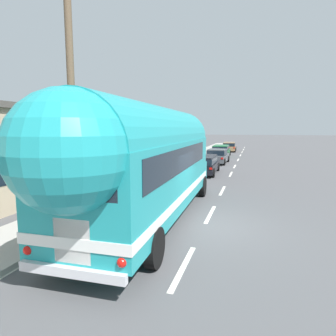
# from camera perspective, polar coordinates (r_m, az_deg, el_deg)

# --- Properties ---
(ground_plane) EXTENTS (300.00, 300.00, 0.00)m
(ground_plane) POSITION_cam_1_polar(r_m,az_deg,el_deg) (10.33, 7.18, -11.13)
(ground_plane) COLOR #4C4C4F
(lane_markings) EXTENTS (3.96, 80.00, 0.01)m
(lane_markings) POSITION_cam_1_polar(r_m,az_deg,el_deg) (23.01, 5.68, -0.59)
(lane_markings) COLOR silver
(lane_markings) RESTS_ON ground
(sidewalk_slab) EXTENTS (2.49, 90.00, 0.15)m
(sidewalk_slab) POSITION_cam_1_polar(r_m,az_deg,el_deg) (20.98, -2.11, -1.17)
(sidewalk_slab) COLOR #9E9B93
(sidewalk_slab) RESTS_ON ground
(utility_pole) EXTENTS (1.80, 0.24, 8.50)m
(utility_pole) POSITION_cam_1_polar(r_m,az_deg,el_deg) (10.37, -18.42, 13.41)
(utility_pole) COLOR brown
(utility_pole) RESTS_ON ground
(painted_bus) EXTENTS (2.77, 12.31, 4.12)m
(painted_bus) POSITION_cam_1_polar(r_m,az_deg,el_deg) (9.83, -4.01, 1.73)
(painted_bus) COLOR teal
(painted_bus) RESTS_ON ground
(car_lead) EXTENTS (1.94, 4.66, 1.37)m
(car_lead) POSITION_cam_1_polar(r_m,az_deg,el_deg) (21.51, 7.07, 0.93)
(car_lead) COLOR black
(car_lead) RESTS_ON ground
(car_second) EXTENTS (2.07, 4.53, 1.37)m
(car_second) POSITION_cam_1_polar(r_m,az_deg,el_deg) (28.41, 9.63, 2.41)
(car_second) COLOR #474C51
(car_second) RESTS_ON ground
(car_third) EXTENTS (1.97, 4.77, 1.37)m
(car_third) POSITION_cam_1_polar(r_m,az_deg,el_deg) (35.28, 10.40, 3.50)
(car_third) COLOR #196633
(car_third) RESTS_ON ground
(car_fourth) EXTENTS (1.98, 4.47, 1.37)m
(car_fourth) POSITION_cam_1_polar(r_m,az_deg,el_deg) (43.15, 11.96, 4.22)
(car_fourth) COLOR olive
(car_fourth) RESTS_ON ground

